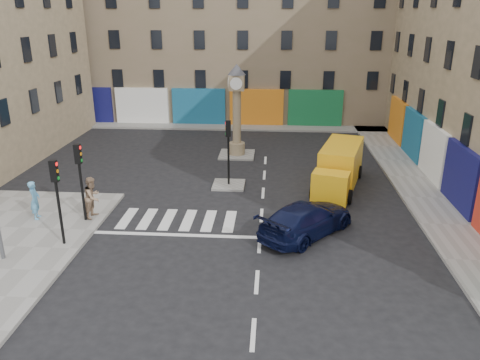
# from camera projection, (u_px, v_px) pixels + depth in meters

# --- Properties ---
(ground) EXTENTS (120.00, 120.00, 0.00)m
(ground) POSITION_uv_depth(u_px,v_px,m) (259.00, 256.00, 19.21)
(ground) COLOR black
(ground) RESTS_ON ground
(sidewalk_right) EXTENTS (2.60, 30.00, 0.15)m
(sidewalk_right) POSITION_uv_depth(u_px,v_px,m) (410.00, 177.00, 27.97)
(sidewalk_right) COLOR gray
(sidewalk_right) RESTS_ON ground
(sidewalk_far) EXTENTS (32.00, 2.40, 0.15)m
(sidewalk_far) POSITION_uv_depth(u_px,v_px,m) (221.00, 126.00, 40.27)
(sidewalk_far) COLOR gray
(sidewalk_far) RESTS_ON ground
(island_near) EXTENTS (1.80, 1.80, 0.12)m
(island_near) POSITION_uv_depth(u_px,v_px,m) (229.00, 185.00, 26.83)
(island_near) COLOR gray
(island_near) RESTS_ON ground
(island_far) EXTENTS (2.40, 2.40, 0.12)m
(island_far) POSITION_uv_depth(u_px,v_px,m) (237.00, 155.00, 32.45)
(island_far) COLOR gray
(island_far) RESTS_ON ground
(building_far) EXTENTS (32.00, 10.00, 17.00)m
(building_far) POSITION_uv_depth(u_px,v_px,m) (227.00, 22.00, 42.83)
(building_far) COLOR #7D6953
(building_far) RESTS_ON ground
(traffic_light_left_near) EXTENTS (0.28, 0.22, 3.70)m
(traffic_light_left_near) POSITION_uv_depth(u_px,v_px,m) (57.00, 189.00, 19.07)
(traffic_light_left_near) COLOR black
(traffic_light_left_near) RESTS_ON sidewalk_left
(traffic_light_left_far) EXTENTS (0.28, 0.22, 3.70)m
(traffic_light_left_far) POSITION_uv_depth(u_px,v_px,m) (80.00, 170.00, 21.32)
(traffic_light_left_far) COLOR black
(traffic_light_left_far) RESTS_ON sidewalk_left
(traffic_light_island) EXTENTS (0.28, 0.22, 3.70)m
(traffic_light_island) POSITION_uv_depth(u_px,v_px,m) (228.00, 142.00, 25.96)
(traffic_light_island) COLOR black
(traffic_light_island) RESTS_ON island_near
(clock_pillar) EXTENTS (1.20, 1.20, 6.10)m
(clock_pillar) POSITION_uv_depth(u_px,v_px,m) (237.00, 105.00, 31.26)
(clock_pillar) COLOR tan
(clock_pillar) RESTS_ON island_far
(navy_sedan) EXTENTS (4.92, 5.28, 1.49)m
(navy_sedan) POSITION_uv_depth(u_px,v_px,m) (307.00, 219.00, 20.80)
(navy_sedan) COLOR black
(navy_sedan) RESTS_ON ground
(yellow_van) EXTENTS (3.56, 6.62, 2.31)m
(yellow_van) POSITION_uv_depth(u_px,v_px,m) (339.00, 167.00, 26.43)
(yellow_van) COLOR yellow
(yellow_van) RESTS_ON ground
(pedestrian_blue) EXTENTS (0.60, 0.77, 1.86)m
(pedestrian_blue) POSITION_uv_depth(u_px,v_px,m) (35.00, 200.00, 22.02)
(pedestrian_blue) COLOR #5FA9D9
(pedestrian_blue) RESTS_ON sidewalk_left
(pedestrian_tan) EXTENTS (0.90, 1.08, 2.00)m
(pedestrian_tan) POSITION_uv_depth(u_px,v_px,m) (93.00, 197.00, 22.15)
(pedestrian_tan) COLOR #94765B
(pedestrian_tan) RESTS_ON sidewalk_left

